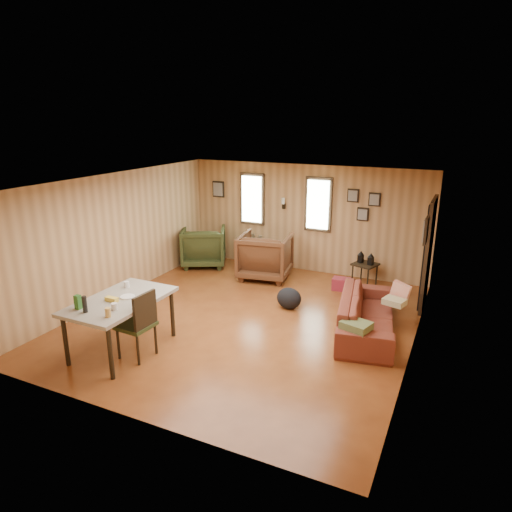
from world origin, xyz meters
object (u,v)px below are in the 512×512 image
at_px(end_table, 257,248).
at_px(side_table, 365,263).
at_px(dining_table, 119,304).
at_px(recliner_brown, 265,254).
at_px(recliner_green, 204,245).
at_px(sofa, 367,308).

distance_m(end_table, side_table, 2.60).
bearing_deg(dining_table, recliner_brown, 81.16).
bearing_deg(recliner_green, dining_table, 77.76).
relative_size(side_table, dining_table, 0.45).
relative_size(recliner_brown, end_table, 1.43).
xyz_separation_m(sofa, dining_table, (-3.20, -2.17, 0.33)).
relative_size(recliner_brown, recliner_green, 1.08).
bearing_deg(dining_table, recliner_green, 104.76).
relative_size(sofa, recliner_green, 2.14).
xyz_separation_m(sofa, recliner_brown, (-2.57, 1.70, 0.12)).
relative_size(sofa, dining_table, 1.33).
bearing_deg(sofa, end_table, 42.23).
distance_m(recliner_brown, side_table, 2.12).
relative_size(sofa, recliner_brown, 1.99).
height_order(end_table, side_table, end_table).
relative_size(sofa, end_table, 2.85).
height_order(recliner_green, side_table, recliner_green).
distance_m(recliner_brown, recliner_green, 1.68).
bearing_deg(side_table, sofa, -76.89).
relative_size(recliner_green, dining_table, 0.62).
xyz_separation_m(end_table, dining_table, (-0.11, -4.56, 0.33)).
bearing_deg(end_table, side_table, -4.74).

